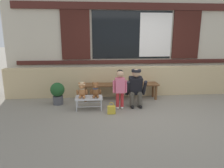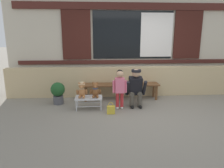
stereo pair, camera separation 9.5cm
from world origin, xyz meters
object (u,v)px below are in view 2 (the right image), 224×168
Objects in this scene: teddy_bear_plain at (95,90)px; handbag_on_ground at (111,110)px; adult_crouching at (136,87)px; wooden_bench_long at (121,86)px; child_standing at (120,85)px; potted_plant at (58,92)px; small_display_bench at (89,98)px; teddy_bear_with_hat at (82,90)px.

handbag_on_ground is at bearing -45.48° from teddy_bear_plain.
adult_crouching is (1.00, 0.13, 0.02)m from teddy_bear_plain.
adult_crouching reaches higher than wooden_bench_long.
child_standing is 1.68× the size of potted_plant.
teddy_bear_plain is at bearing 0.51° from small_display_bench.
wooden_bench_long is 1.69m from potted_plant.
teddy_bear_with_hat is 1.33m from adult_crouching.
child_standing is 1.01× the size of adult_crouching.
teddy_bear_with_hat is (-0.16, 0.00, 0.21)m from small_display_bench.
adult_crouching is at bearing -8.37° from potted_plant.
potted_plant is (-1.55, 0.45, -0.27)m from child_standing.
small_display_bench is 0.67× the size of child_standing.
child_standing is (0.90, -0.03, 0.12)m from teddy_bear_with_hat.
child_standing is (0.58, -0.03, 0.13)m from teddy_bear_plain.
potted_plant is (-0.97, 0.42, -0.14)m from teddy_bear_plain.
child_standing is (0.74, -0.03, 0.33)m from small_display_bench.
small_display_bench is 1.76× the size of teddy_bear_plain.
teddy_bear_plain is (0.16, 0.00, 0.20)m from small_display_bench.
adult_crouching is at bearing -62.53° from wooden_bench_long.
child_standing is (-0.11, -0.75, 0.22)m from wooden_bench_long.
teddy_bear_with_hat reaches higher than handbag_on_ground.
potted_plant is at bearing 163.83° from child_standing.
handbag_on_ground is at bearing -125.52° from child_standing.
wooden_bench_long is 5.78× the size of teddy_bear_with_hat.
teddy_bear_plain is at bearing -133.79° from wooden_bench_long.
wooden_bench_long is 3.68× the size of potted_plant.
potted_plant is at bearing 149.44° from handbag_on_ground.
child_standing is at bearing -159.08° from adult_crouching.
child_standing reaches higher than teddy_bear_with_hat.
teddy_bear_plain is at bearing 177.35° from child_standing.
teddy_bear_plain is (0.32, -0.00, -0.01)m from teddy_bear_with_hat.
wooden_bench_long is 7.72× the size of handbag_on_ground.
teddy_bear_plain is 0.38× the size of child_standing.
handbag_on_ground is (0.35, -0.36, -0.37)m from teddy_bear_plain.
child_standing is 0.46m from adult_crouching.
adult_crouching is 3.49× the size of handbag_on_ground.
child_standing is at bearing -98.43° from wooden_bench_long.
teddy_bear_with_hat is at bearing 152.00° from handbag_on_ground.
wooden_bench_long is 1.13m from small_display_bench.
teddy_bear_with_hat is at bearing 179.87° from teddy_bear_plain.
teddy_bear_with_hat reaches higher than wooden_bench_long.
small_display_bench is 1.76× the size of teddy_bear_with_hat.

